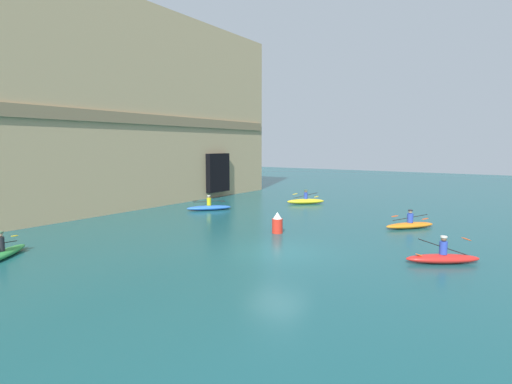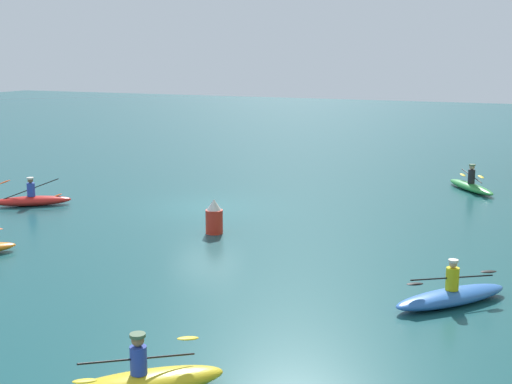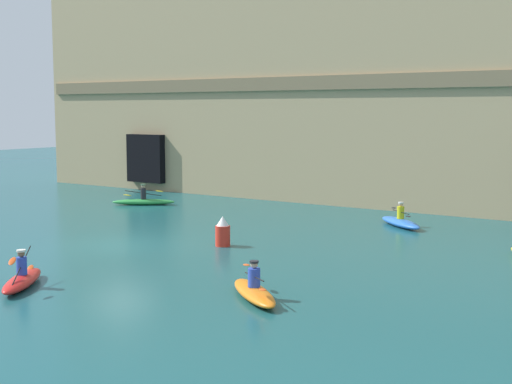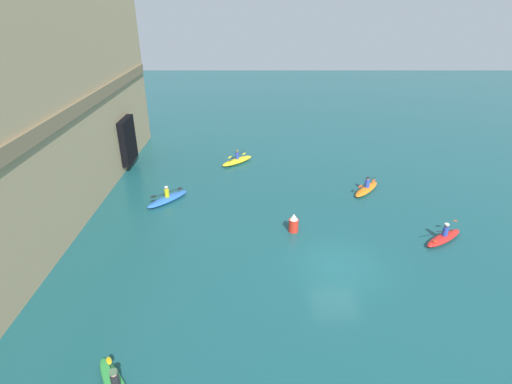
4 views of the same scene
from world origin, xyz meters
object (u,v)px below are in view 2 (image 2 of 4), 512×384
object	(u,v)px
kayak_red	(32,200)
kayak_yellow	(139,383)
kayak_blue	(451,295)
kayak_green	(471,186)
marker_buoy	(214,217)

from	to	relation	value
kayak_red	kayak_yellow	distance (m)	16.84
kayak_blue	kayak_green	bearing A→B (deg)	44.36
kayak_green	marker_buoy	world-z (taller)	marker_buoy
kayak_blue	marker_buoy	size ratio (longest dim) A/B	2.63
kayak_blue	marker_buoy	bearing A→B (deg)	104.88
kayak_green	kayak_yellow	xyz separation A→B (m)	(21.36, -3.22, 0.03)
kayak_green	kayak_yellow	distance (m)	21.60
kayak_red	kayak_yellow	bearing A→B (deg)	-79.00
kayak_blue	marker_buoy	distance (m)	8.99
kayak_blue	kayak_yellow	size ratio (longest dim) A/B	1.09
kayak_blue	kayak_green	distance (m)	14.57
kayak_red	kayak_yellow	xyz separation A→B (m)	(11.65, 12.16, 0.01)
marker_buoy	kayak_blue	bearing A→B (deg)	65.14
kayak_red	marker_buoy	bearing A→B (deg)	-42.24
kayak_yellow	kayak_red	bearing A→B (deg)	92.58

